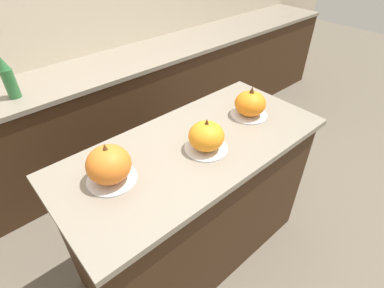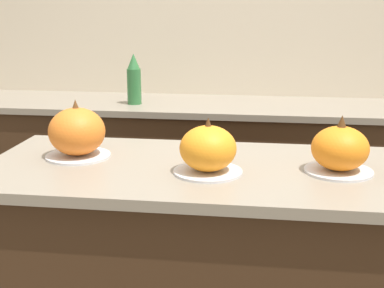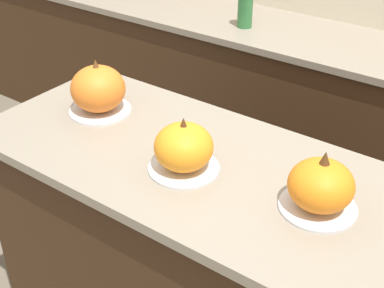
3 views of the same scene
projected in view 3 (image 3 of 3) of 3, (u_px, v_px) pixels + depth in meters
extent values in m
cube|color=#382314|center=(191.00, 269.00, 1.98)|extent=(1.43, 0.62, 0.91)
cube|color=gray|center=(191.00, 162.00, 1.73)|extent=(1.49, 0.68, 0.03)
cube|color=#382314|center=(333.00, 129.00, 2.87)|extent=(6.00, 0.56, 0.89)
cube|color=gray|center=(346.00, 48.00, 2.63)|extent=(6.00, 0.60, 0.03)
cylinder|color=silver|center=(100.00, 110.00, 1.98)|extent=(0.23, 0.23, 0.01)
ellipsoid|color=orange|center=(98.00, 89.00, 1.93)|extent=(0.20, 0.20, 0.17)
cone|color=brown|center=(95.00, 64.00, 1.88)|extent=(0.02, 0.02, 0.03)
cylinder|color=silver|center=(184.00, 168.00, 1.66)|extent=(0.22, 0.22, 0.01)
ellipsoid|color=orange|center=(184.00, 147.00, 1.62)|extent=(0.18, 0.18, 0.15)
cone|color=#4C2D14|center=(183.00, 122.00, 1.57)|extent=(0.02, 0.02, 0.03)
cylinder|color=silver|center=(318.00, 207.00, 1.50)|extent=(0.22, 0.22, 0.01)
ellipsoid|color=orange|center=(321.00, 185.00, 1.46)|extent=(0.18, 0.18, 0.14)
cone|color=#4C2D14|center=(326.00, 158.00, 1.41)|extent=(0.03, 0.03, 0.04)
cylinder|color=#2D6B38|center=(245.00, 8.00, 2.78)|extent=(0.08, 0.08, 0.20)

